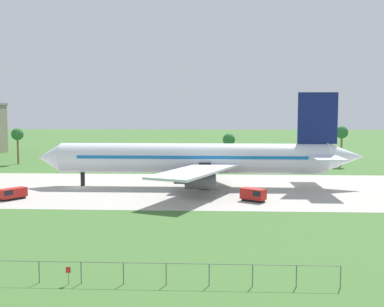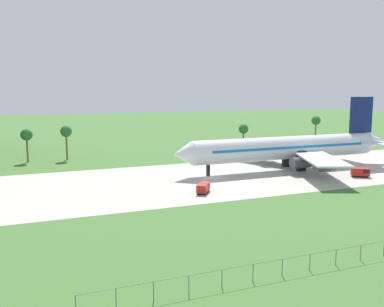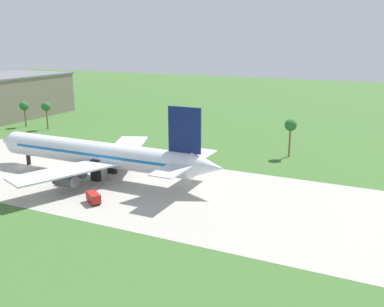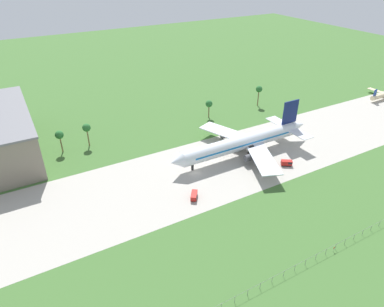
{
  "view_description": "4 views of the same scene",
  "coord_description": "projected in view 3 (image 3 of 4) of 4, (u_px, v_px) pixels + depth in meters",
  "views": [
    {
      "loc": [
        28.48,
        -98.26,
        16.24
      ],
      "look_at": [
        23.66,
        2.5,
        7.08
      ],
      "focal_mm": 45.0,
      "sensor_mm": 36.0,
      "label": 1
    },
    {
      "loc": [
        -44.18,
        -95.72,
        22.06
      ],
      "look_at": [
        -4.26,
        2.5,
        6.08
      ],
      "focal_mm": 40.0,
      "sensor_mm": 36.0,
      "label": 2
    },
    {
      "loc": [
        91.99,
        -83.07,
        34.75
      ],
      "look_at": [
        51.57,
        2.5,
        9.21
      ],
      "focal_mm": 40.0,
      "sensor_mm": 36.0,
      "label": 3
    },
    {
      "loc": [
        -55.95,
        -97.45,
        75.34
      ],
      "look_at": [
        1.41,
        5.0,
        6.0
      ],
      "focal_mm": 32.0,
      "sensor_mm": 36.0,
      "label": 4
    }
  ],
  "objects": [
    {
      "name": "ground_plane",
      "position": [
        22.0,
        167.0,
        119.51
      ],
      "size": [
        600.0,
        600.0,
        0.0
      ],
      "primitive_type": "plane",
      "color": "#3D662D"
    },
    {
      "name": "taxiway_strip",
      "position": [
        22.0,
        167.0,
        119.5
      ],
      "size": [
        320.0,
        44.0,
        0.02
      ],
      "color": "#A8A399",
      "rests_on": "ground_plane"
    },
    {
      "name": "jet_airliner",
      "position": [
        100.0,
        154.0,
        109.65
      ],
      "size": [
        68.67,
        51.67,
        19.86
      ],
      "color": "silver",
      "rests_on": "ground_plane"
    },
    {
      "name": "fuel_truck",
      "position": [
        94.0,
        198.0,
        92.83
      ],
      "size": [
        4.77,
        4.1,
        2.3
      ],
      "color": "black",
      "rests_on": "ground_plane"
    },
    {
      "name": "palm_tree_row",
      "position": [
        125.0,
        115.0,
        151.92
      ],
      "size": [
        110.95,
        3.6,
        11.59
      ],
      "color": "brown",
      "rests_on": "ground_plane"
    }
  ]
}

